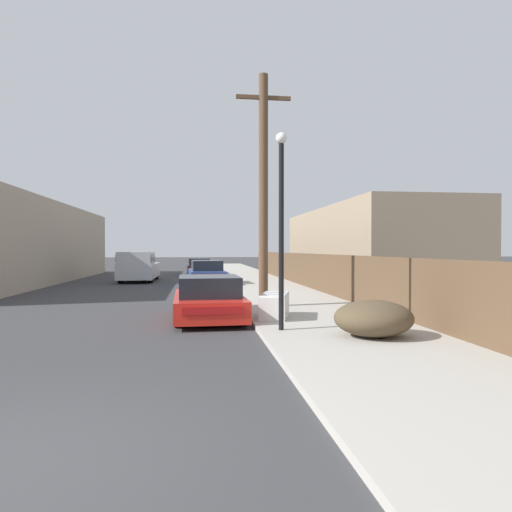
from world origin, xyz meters
name	(u,v)px	position (x,y,z in m)	size (l,w,h in m)	color
sidewalk_curb	(255,281)	(5.30, 23.50, 0.06)	(4.20, 63.00, 0.12)	#ADA89E
discarded_fridge	(275,305)	(3.90, 8.03, 0.45)	(1.09, 1.68, 0.68)	silver
parked_sports_car_red	(209,300)	(2.11, 8.60, 0.57)	(2.00, 4.13, 1.25)	red
car_parked_mid	(207,274)	(2.31, 21.07, 0.64)	(2.08, 4.47, 1.38)	#2D478C
car_parked_far	(199,267)	(1.91, 31.13, 0.61)	(1.92, 4.24, 1.30)	black
pickup_truck	(138,267)	(-1.80, 24.43, 0.92)	(2.08, 5.64, 1.84)	silver
utility_pole	(263,187)	(3.94, 10.46, 4.02)	(1.80, 0.30, 7.59)	brown
street_lamp	(281,215)	(3.72, 6.10, 2.78)	(0.26, 0.26, 4.58)	black
brush_pile	(374,318)	(5.55, 5.04, 0.51)	(1.71, 1.55, 0.79)	brown
wooden_fence	(308,270)	(7.25, 17.77, 0.95)	(0.08, 36.14, 1.66)	brown
building_left_block	(3,243)	(-9.57, 24.31, 2.37)	(7.00, 23.85, 4.74)	tan
building_right_house	(365,245)	(12.15, 22.90, 2.24)	(6.00, 17.21, 4.47)	gray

